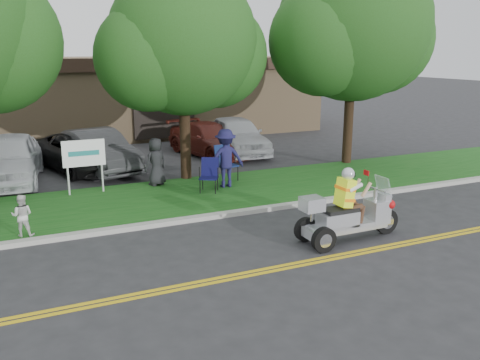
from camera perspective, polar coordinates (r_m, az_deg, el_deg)
name	(u,v)px	position (r m, az deg, el deg)	size (l,w,h in m)	color
ground	(271,259)	(11.04, 3.53, -8.82)	(120.00, 120.00, 0.00)	#28282B
centerline_near	(284,269)	(10.57, 5.01, -9.90)	(60.00, 0.10, 0.01)	gold
centerline_far	(281,266)	(10.70, 4.59, -9.58)	(60.00, 0.10, 0.01)	gold
curb	(218,215)	(13.61, -2.48, -3.99)	(60.00, 0.25, 0.12)	#A8A89E
grass_verge	(192,195)	(15.54, -5.45, -1.72)	(60.00, 4.00, 0.10)	#144C14
commercial_building	(143,94)	(28.83, -10.82, 9.45)	(18.00, 8.20, 4.00)	#9E7F5B
tree_mid	(184,47)	(17.04, -6.30, 14.58)	(5.88, 4.80, 7.05)	#332114
tree_right	(354,31)	(19.91, 12.68, 15.99)	(6.86, 5.60, 8.07)	#332114
business_sign	(84,156)	(15.96, -17.12, 2.57)	(1.25, 0.06, 1.75)	silver
trike_scooter	(347,216)	(12.07, 11.95, -3.93)	(2.69, 0.90, 1.77)	black
lawn_chair_a	(209,173)	(15.67, -3.45, 0.84)	(0.75, 0.76, 1.03)	black
lawn_chair_b	(225,160)	(17.05, -1.71, 2.24)	(0.72, 0.74, 1.17)	black
spectator_chair_a	(226,158)	(16.07, -1.64, 2.47)	(1.20, 0.69, 1.86)	#1A1844
spectator_chair_b	(156,162)	(16.51, -9.41, 2.04)	(0.75, 0.49, 1.54)	black
child_right	(22,215)	(12.90, -23.28, -3.67)	(0.49, 0.38, 1.00)	silver
parked_car_far_left	(8,158)	(18.71, -24.57, 2.21)	(1.95, 4.86, 1.65)	silver
parked_car_left	(98,151)	(19.38, -15.69, 3.16)	(1.61, 4.62, 1.52)	#303033
parked_car_mid	(82,152)	(19.77, -17.32, 3.03)	(2.27, 4.91, 1.37)	black
parked_car_right	(209,139)	(21.66, -3.45, 4.58)	(1.90, 4.68, 1.36)	#4F1912
parked_car_far_right	(236,135)	(21.92, -0.40, 5.06)	(1.90, 4.73, 1.61)	#ACAEB3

